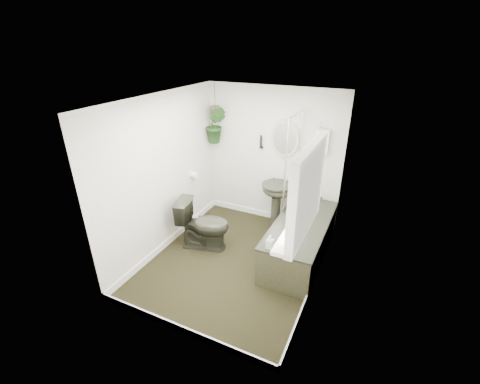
% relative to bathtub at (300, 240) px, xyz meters
% --- Properties ---
extents(floor, '(2.30, 2.80, 0.02)m').
position_rel_bathtub_xyz_m(floor, '(-0.80, -0.50, -0.30)').
color(floor, black).
rests_on(floor, ground).
extents(ceiling, '(2.30, 2.80, 0.02)m').
position_rel_bathtub_xyz_m(ceiling, '(-0.80, -0.50, 2.02)').
color(ceiling, white).
rests_on(ceiling, ground).
extents(wall_back, '(2.30, 0.02, 2.30)m').
position_rel_bathtub_xyz_m(wall_back, '(-0.80, 0.91, 0.86)').
color(wall_back, white).
rests_on(wall_back, ground).
extents(wall_front, '(2.30, 0.02, 2.30)m').
position_rel_bathtub_xyz_m(wall_front, '(-0.80, -1.91, 0.86)').
color(wall_front, white).
rests_on(wall_front, ground).
extents(wall_left, '(0.02, 2.80, 2.30)m').
position_rel_bathtub_xyz_m(wall_left, '(-1.96, -0.50, 0.86)').
color(wall_left, white).
rests_on(wall_left, ground).
extents(wall_right, '(0.02, 2.80, 2.30)m').
position_rel_bathtub_xyz_m(wall_right, '(0.36, -0.50, 0.86)').
color(wall_right, white).
rests_on(wall_right, ground).
extents(skirting, '(2.30, 2.80, 0.10)m').
position_rel_bathtub_xyz_m(skirting, '(-0.80, -0.50, -0.24)').
color(skirting, white).
rests_on(skirting, floor).
extents(bathtub, '(0.72, 1.72, 0.58)m').
position_rel_bathtub_xyz_m(bathtub, '(0.00, 0.00, 0.00)').
color(bathtub, '#282A1F').
rests_on(bathtub, floor).
extents(bath_screen, '(0.04, 0.72, 1.40)m').
position_rel_bathtub_xyz_m(bath_screen, '(-0.33, 0.49, 0.99)').
color(bath_screen, silver).
rests_on(bath_screen, bathtub).
extents(shower_box, '(0.20, 0.10, 0.35)m').
position_rel_bathtub_xyz_m(shower_box, '(0.00, 0.84, 1.26)').
color(shower_box, white).
rests_on(shower_box, wall_back).
extents(oval_mirror, '(0.46, 0.03, 0.62)m').
position_rel_bathtub_xyz_m(oval_mirror, '(-0.59, 0.87, 1.21)').
color(oval_mirror, beige).
rests_on(oval_mirror, wall_back).
extents(wall_sconce, '(0.04, 0.04, 0.22)m').
position_rel_bathtub_xyz_m(wall_sconce, '(-0.99, 0.86, 1.11)').
color(wall_sconce, black).
rests_on(wall_sconce, wall_back).
extents(toilet_roll_holder, '(0.11, 0.11, 0.11)m').
position_rel_bathtub_xyz_m(toilet_roll_holder, '(-1.90, 0.20, 0.61)').
color(toilet_roll_holder, white).
rests_on(toilet_roll_holder, wall_left).
extents(window_recess, '(0.08, 1.00, 0.90)m').
position_rel_bathtub_xyz_m(window_recess, '(0.29, -1.20, 1.36)').
color(window_recess, white).
rests_on(window_recess, wall_right).
extents(window_sill, '(0.18, 1.00, 0.04)m').
position_rel_bathtub_xyz_m(window_sill, '(0.22, -1.20, 0.94)').
color(window_sill, white).
rests_on(window_sill, wall_right).
extents(window_blinds, '(0.01, 0.86, 0.76)m').
position_rel_bathtub_xyz_m(window_blinds, '(0.24, -1.20, 1.36)').
color(window_blinds, white).
rests_on(window_blinds, wall_right).
extents(toilet, '(0.86, 0.61, 0.79)m').
position_rel_bathtub_xyz_m(toilet, '(-1.40, -0.37, 0.11)').
color(toilet, '#282A1F').
rests_on(toilet, floor).
extents(pedestal_sink, '(0.57, 0.52, 0.82)m').
position_rel_bathtub_xyz_m(pedestal_sink, '(-0.59, 0.60, 0.12)').
color(pedestal_sink, '#282A1F').
rests_on(pedestal_sink, floor).
extents(sill_plant, '(0.22, 0.20, 0.22)m').
position_rel_bathtub_xyz_m(sill_plant, '(0.24, -1.17, 1.07)').
color(sill_plant, black).
rests_on(sill_plant, window_sill).
extents(hanging_plant, '(0.39, 0.34, 0.62)m').
position_rel_bathtub_xyz_m(hanging_plant, '(-1.77, 0.75, 1.33)').
color(hanging_plant, black).
rests_on(hanging_plant, ceiling).
extents(soap_bottle, '(0.10, 0.10, 0.18)m').
position_rel_bathtub_xyz_m(soap_bottle, '(-0.20, -0.76, 0.38)').
color(soap_bottle, '#312E2E').
rests_on(soap_bottle, bathtub).
extents(hanging_pot, '(0.16, 0.16, 0.12)m').
position_rel_bathtub_xyz_m(hanging_pot, '(-1.77, 0.75, 1.58)').
color(hanging_pot, brown).
rests_on(hanging_pot, ceiling).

